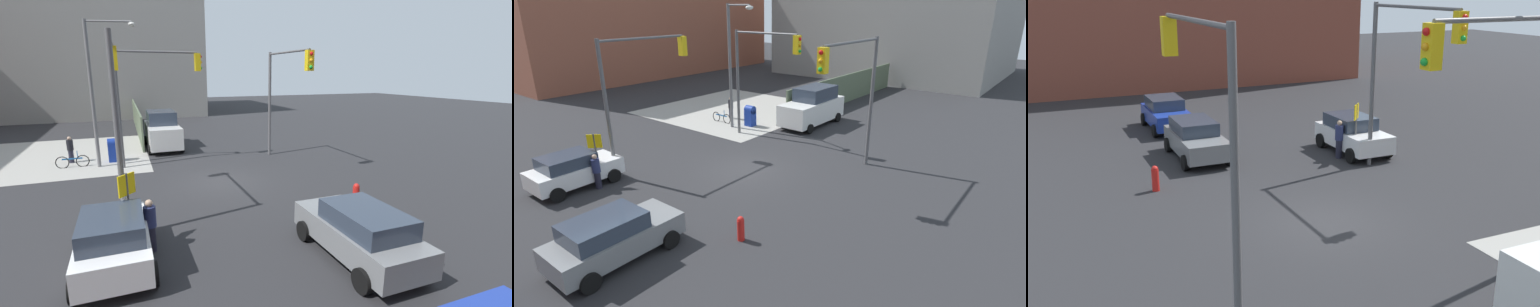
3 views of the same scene
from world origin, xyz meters
TOP-DOWN VIEW (x-y plane):
  - ground_plane at (0.00, 0.00)m, footprint 120.00×120.00m
  - sidewalk_corner at (9.00, 9.00)m, footprint 12.00×12.00m
  - construction_fence at (16.85, 3.20)m, footprint 17.71×0.12m
  - building_loft_east at (36.00, 6.51)m, footprint 20.00×24.00m
  - traffic_signal_nw_corner at (-2.56, 4.50)m, footprint 5.12×0.36m
  - traffic_signal_se_corner at (2.51, -4.50)m, footprint 5.23×0.36m
  - traffic_signal_ne_corner at (4.50, 2.70)m, footprint 0.36×4.80m
  - street_lamp_corner at (5.10, 5.44)m, footprint 1.02×2.59m
  - warning_sign_two_way at (-5.40, 4.36)m, footprint 0.48×0.48m
  - mailbox_blue at (6.20, 5.00)m, footprint 0.56×0.64m
  - fire_hydrant at (-5.00, -4.20)m, footprint 0.26×0.26m
  - sedan_white at (-6.36, 4.80)m, footprint 3.89×2.02m
  - sedan_gray at (-8.38, -1.72)m, footprint 4.28×2.02m
  - van_white_delivery at (9.14, 1.80)m, footprint 5.40×2.32m
  - pedestrian_crossing at (-5.80, 3.80)m, footprint 0.36×0.36m
  - pedestrian_waiting at (6.80, 7.40)m, footprint 0.36×0.36m
  - bicycle_leaning_on_fence at (5.60, 7.20)m, footprint 0.05×1.75m

SIDE VIEW (x-z plane):
  - ground_plane at x=0.00m, z-range 0.00..0.00m
  - sidewalk_corner at x=9.00m, z-range 0.00..0.01m
  - bicycle_leaning_on_fence at x=5.60m, z-range -0.14..0.83m
  - fire_hydrant at x=-5.00m, z-range 0.02..0.96m
  - mailbox_blue at x=6.20m, z-range 0.05..1.48m
  - pedestrian_waiting at x=6.80m, z-range 0.03..1.62m
  - sedan_white at x=-6.36m, z-range 0.03..1.65m
  - sedan_gray at x=-8.38m, z-range 0.03..1.65m
  - pedestrian_crossing at x=-5.80m, z-range 0.03..1.67m
  - construction_fence at x=16.85m, z-range 0.00..2.40m
  - van_white_delivery at x=9.14m, z-range -0.03..2.59m
  - warning_sign_two_way at x=-5.40m, z-range 0.44..2.84m
  - traffic_signal_ne_corner at x=4.50m, z-range 1.34..7.84m
  - traffic_signal_nw_corner at x=-2.56m, z-range 1.36..7.86m
  - traffic_signal_se_corner at x=2.51m, z-range 1.37..7.87m
  - street_lamp_corner at x=5.10m, z-range 0.70..8.70m
  - building_loft_east at x=36.00m, z-range 0.00..17.53m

